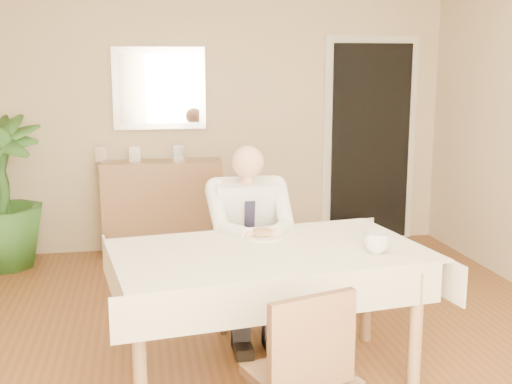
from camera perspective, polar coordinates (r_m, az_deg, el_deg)
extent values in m
plane|color=brown|center=(4.11, 0.90, -14.07)|extent=(5.00, 5.00, 0.00)
cube|color=beige|center=(6.21, -3.58, 6.90)|extent=(4.50, 0.02, 2.60)
cube|color=beige|center=(1.43, 21.14, -7.64)|extent=(4.50, 0.02, 2.60)
cube|color=white|center=(1.41, 21.14, -1.58)|extent=(1.34, 0.02, 1.44)
cube|color=white|center=(1.42, 20.73, -1.41)|extent=(1.18, 0.02, 1.28)
cube|color=white|center=(6.58, 10.04, 4.36)|extent=(0.96, 0.03, 2.10)
cube|color=black|center=(6.55, 10.13, 4.33)|extent=(0.80, 0.05, 1.95)
cube|color=silver|center=(6.13, -8.60, 9.09)|extent=(0.86, 0.03, 0.76)
cube|color=white|center=(6.11, -8.60, 9.09)|extent=(0.74, 0.02, 0.64)
cube|color=#966A46|center=(3.57, 1.14, -5.60)|extent=(1.71, 1.12, 0.04)
cube|color=#F1E8C8|center=(3.56, 1.14, -5.20)|extent=(1.82, 1.23, 0.01)
cube|color=#F1E8C8|center=(3.13, 2.97, -9.57)|extent=(1.68, 0.25, 0.22)
cube|color=#F1E8C8|center=(4.06, -0.27, -4.70)|extent=(1.68, 0.25, 0.22)
cube|color=#F1E8C8|center=(3.53, -12.63, -7.42)|extent=(0.15, 0.99, 0.22)
cube|color=#F1E8C8|center=(3.84, 13.72, -5.94)|extent=(0.15, 0.99, 0.22)
cylinder|color=#966A46|center=(3.29, -10.33, -14.17)|extent=(0.07, 0.07, 0.70)
cylinder|color=#966A46|center=(3.57, 14.00, -12.21)|extent=(0.07, 0.07, 0.70)
cylinder|color=#966A46|center=(3.97, -10.36, -9.66)|extent=(0.07, 0.07, 0.70)
cylinder|color=#966A46|center=(4.21, 9.85, -8.43)|extent=(0.07, 0.07, 0.70)
cube|color=#422B19|center=(4.41, -0.95, -6.42)|extent=(0.42, 0.42, 0.04)
cube|color=#422B19|center=(4.52, -1.35, -2.76)|extent=(0.41, 0.05, 0.41)
cylinder|color=#422B19|center=(4.29, -2.91, -10.03)|extent=(0.04, 0.04, 0.40)
cylinder|color=#422B19|center=(4.35, 1.77, -9.74)|extent=(0.04, 0.04, 0.40)
cylinder|color=#422B19|center=(4.62, -3.48, -8.49)|extent=(0.04, 0.04, 0.40)
cylinder|color=#422B19|center=(4.67, 0.85, -8.24)|extent=(0.04, 0.04, 0.40)
cube|color=#422B19|center=(2.92, 3.97, -16.09)|extent=(0.50, 0.50, 0.04)
cube|color=#422B19|center=(2.66, 5.03, -13.23)|extent=(0.39, 0.16, 0.40)
cube|color=white|center=(4.28, -0.88, -2.36)|extent=(0.42, 0.31, 0.55)
cube|color=black|center=(4.17, -0.59, -3.15)|extent=(0.07, 0.08, 0.36)
cylinder|color=tan|center=(4.18, -0.79, 1.30)|extent=(0.09, 0.09, 0.08)
sphere|color=tan|center=(4.14, -0.73, 2.67)|extent=(0.21, 0.21, 0.21)
cube|color=black|center=(4.14, -1.78, -6.21)|extent=(0.13, 0.42, 0.13)
cube|color=black|center=(4.17, 0.95, -6.07)|extent=(0.13, 0.42, 0.13)
cube|color=black|center=(4.07, -1.38, -10.86)|extent=(0.11, 0.12, 0.45)
cube|color=black|center=(4.10, 1.43, -10.67)|extent=(0.11, 0.12, 0.45)
cube|color=black|center=(4.09, -1.23, -13.64)|extent=(0.11, 0.26, 0.07)
cube|color=black|center=(4.12, 1.59, -13.43)|extent=(0.11, 0.26, 0.07)
cylinder|color=white|center=(3.79, 0.59, -3.96)|extent=(0.26, 0.26, 0.02)
ellipsoid|color=brown|center=(3.78, 0.59, -3.64)|extent=(0.14, 0.14, 0.06)
cylinder|color=silver|center=(3.74, 1.37, -3.91)|extent=(0.01, 0.13, 0.01)
cylinder|color=silver|center=(3.72, 0.16, -3.97)|extent=(0.01, 0.13, 0.01)
imported|color=white|center=(3.54, 10.68, -4.46)|extent=(0.17, 0.17, 0.11)
cube|color=#966A46|center=(6.11, -8.26, -1.38)|extent=(1.13, 0.43, 0.89)
cube|color=silver|center=(6.09, -13.62, 3.30)|extent=(0.10, 0.02, 0.14)
cube|color=silver|center=(6.02, -10.74, 3.33)|extent=(0.10, 0.02, 0.14)
cube|color=silver|center=(6.06, -6.87, 3.49)|extent=(0.10, 0.02, 0.14)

